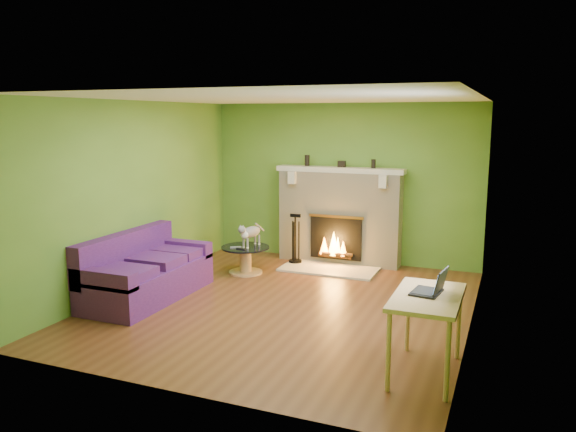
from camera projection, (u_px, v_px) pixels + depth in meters
name	position (u px, v px, depth m)	size (l,w,h in m)	color
floor	(286.00, 305.00, 7.19)	(5.00, 5.00, 0.00)	brown
ceiling	(285.00, 98.00, 6.74)	(5.00, 5.00, 0.00)	white
wall_back	(343.00, 183.00, 9.24)	(5.00, 5.00, 0.00)	#507F29
wall_front	(172.00, 248.00, 4.68)	(5.00, 5.00, 0.00)	#507F29
wall_left	(136.00, 195.00, 7.80)	(5.00, 5.00, 0.00)	#507F29
wall_right	(476.00, 217.00, 6.13)	(5.00, 5.00, 0.00)	#507F29
window_frame	(469.00, 206.00, 5.27)	(1.20, 1.20, 0.00)	silver
window_pane	(468.00, 206.00, 5.27)	(1.06, 1.06, 0.00)	white
fireplace	(339.00, 216.00, 9.17)	(2.10, 0.46, 1.58)	beige
hearth	(329.00, 269.00, 8.83)	(1.50, 0.75, 0.03)	beige
mantel	(340.00, 170.00, 9.02)	(2.10, 0.28, 0.08)	beige
sofa	(145.00, 273.00, 7.45)	(0.88, 1.92, 0.86)	#42185E
coffee_table	(245.00, 258.00, 8.62)	(0.74, 0.74, 0.42)	tan
desk	(427.00, 305.00, 5.15)	(0.60, 1.04, 0.77)	tan
cat	(251.00, 235.00, 8.57)	(0.22, 0.59, 0.37)	slate
remote_silver	(236.00, 247.00, 8.52)	(0.17, 0.04, 0.02)	#949396
remote_black	(241.00, 249.00, 8.42)	(0.16, 0.04, 0.02)	black
laptop	(427.00, 280.00, 5.17)	(0.29, 0.33, 0.25)	black
fire_tools	(295.00, 238.00, 9.13)	(0.22, 0.22, 0.81)	black
mantel_vase_left	(307.00, 160.00, 9.23)	(0.08, 0.08, 0.18)	black
mantel_vase_right	(373.00, 164.00, 8.82)	(0.07, 0.07, 0.14)	black
mantel_box	(342.00, 164.00, 9.02)	(0.12, 0.08, 0.10)	black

